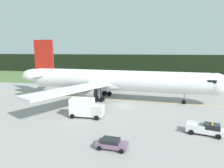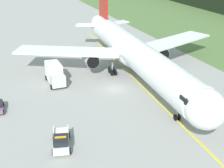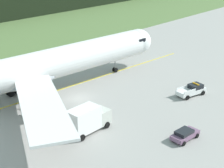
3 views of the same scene
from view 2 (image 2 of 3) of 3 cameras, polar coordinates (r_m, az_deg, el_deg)
ground at (r=56.00m, az=0.49°, el=-0.94°), size 320.00×320.00×0.00m
taxiway_centerline_main at (r=60.90m, az=3.94°, el=1.07°), size 70.35×5.89×0.01m
airliner at (r=59.80m, az=3.85°, el=5.60°), size 53.64×42.73×15.30m
ops_pickup_truck at (r=40.70m, az=-9.00°, el=-9.87°), size 5.55×3.19×1.94m
catering_truck at (r=58.61m, az=-10.10°, el=1.81°), size 6.21×2.69×3.78m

